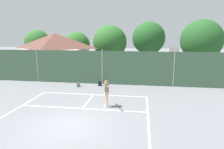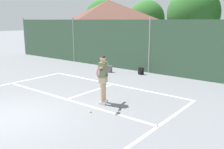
{
  "view_description": "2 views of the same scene",
  "coord_description": "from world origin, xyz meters",
  "px_view_note": "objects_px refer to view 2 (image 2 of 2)",
  "views": [
    {
      "loc": [
        3.67,
        -9.07,
        4.62
      ],
      "look_at": [
        1.18,
        7.31,
        1.28
      ],
      "focal_mm": 31.99,
      "sensor_mm": 36.0,
      "label": 1
    },
    {
      "loc": [
        7.24,
        -3.74,
        3.12
      ],
      "look_at": [
        0.73,
        4.51,
        0.77
      ],
      "focal_mm": 39.32,
      "sensor_mm": 36.0,
      "label": 2
    }
  ],
  "objects_px": {
    "backpack_black": "(141,71)",
    "backpack_grey": "(110,69)",
    "tennis_ball": "(90,112)",
    "tennis_player": "(103,75)"
  },
  "relations": [
    {
      "from": "tennis_ball",
      "to": "backpack_black",
      "type": "relative_size",
      "value": 0.14
    },
    {
      "from": "tennis_ball",
      "to": "backpack_black",
      "type": "bearing_deg",
      "value": 106.41
    },
    {
      "from": "backpack_grey",
      "to": "tennis_player",
      "type": "bearing_deg",
      "value": -53.52
    },
    {
      "from": "tennis_player",
      "to": "backpack_grey",
      "type": "height_order",
      "value": "tennis_player"
    },
    {
      "from": "backpack_grey",
      "to": "backpack_black",
      "type": "height_order",
      "value": "same"
    },
    {
      "from": "tennis_ball",
      "to": "backpack_black",
      "type": "xyz_separation_m",
      "value": [
        -1.84,
        6.25,
        0.16
      ]
    },
    {
      "from": "backpack_grey",
      "to": "backpack_black",
      "type": "distance_m",
      "value": 1.93
    },
    {
      "from": "tennis_player",
      "to": "backpack_grey",
      "type": "distance_m",
      "value": 5.78
    },
    {
      "from": "backpack_black",
      "to": "backpack_grey",
      "type": "bearing_deg",
      "value": -159.65
    },
    {
      "from": "backpack_black",
      "to": "tennis_ball",
      "type": "bearing_deg",
      "value": -73.59
    }
  ]
}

